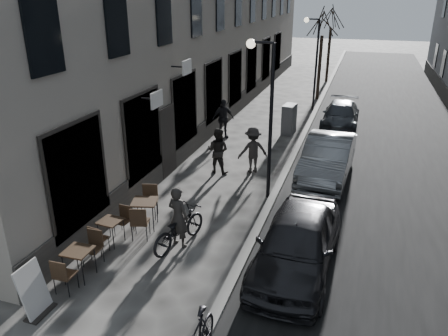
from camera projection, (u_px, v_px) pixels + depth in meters
The scene contains 20 objects.
ground at pixel (207, 314), 9.33m from camera, with size 120.00×120.00×0.00m, color #32302D.
road at pixel (383, 126), 22.35m from camera, with size 7.30×60.00×0.00m, color black.
kerb at pixel (312, 119), 23.36m from camera, with size 0.25×60.00×0.12m, color slate.
streetlamp_near at pixel (266, 104), 13.48m from camera, with size 0.90×0.28×5.09m.
streetlamp_far at pixel (314, 54), 24.07m from camera, with size 0.90×0.28×5.09m.
tree_near at pixel (323, 22), 26.12m from camera, with size 2.40×2.40×5.70m.
tree_far at pixel (332, 17), 31.42m from camera, with size 2.40×2.40×5.70m.
bistro_set_a at pixel (79, 261), 10.35m from camera, with size 0.63×1.52×0.90m.
bistro_set_b at pixel (111, 229), 11.79m from camera, with size 0.63×1.44×0.83m.
bistro_set_c at pixel (145, 211), 12.58m from camera, with size 0.89×1.75×1.00m.
sign_board at pixel (35, 295), 9.19m from camera, with size 0.40×0.68×1.17m.
utility_cabinet at pixel (289, 119), 20.88m from camera, with size 0.52×0.94×1.41m, color #58585A.
bicycle at pixel (179, 228), 11.66m from camera, with size 0.70×2.01×1.06m, color black.
cyclist_rider at pixel (178, 217), 11.53m from camera, with size 0.63×0.41×1.73m, color #2A2724.
pedestrian_near at pixel (218, 151), 16.30m from camera, with size 0.84×0.66×1.73m, color black.
pedestrian_mid at pixel (253, 150), 16.33m from camera, with size 1.14×0.65×1.76m, color #2A2725.
pedestrian_far at pixel (223, 119), 20.19m from camera, with size 1.07×0.45×1.83m, color black.
car_near at pixel (297, 243), 10.55m from camera, with size 1.79×4.45×1.52m, color black.
car_mid at pixel (328, 158), 15.91m from camera, with size 1.60×4.60×1.51m, color gray.
car_far at pixel (341, 115), 21.90m from camera, with size 1.71×4.20×1.22m, color #32363C.
Camera 1 is at (2.62, -7.00, 6.41)m, focal length 35.00 mm.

